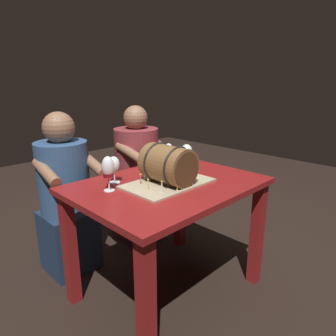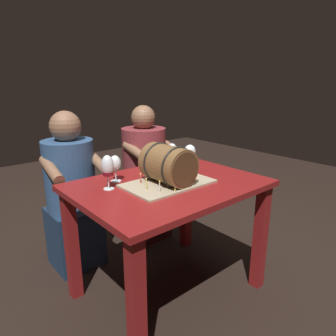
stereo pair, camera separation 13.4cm
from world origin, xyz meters
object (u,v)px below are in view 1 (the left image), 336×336
Objects in this scene: wine_glass_red at (108,169)px; barrel_cake at (168,166)px; wine_glass_empty at (114,165)px; person_seated_left at (66,200)px; dining_table at (168,203)px; person_seated_right at (138,179)px; wine_glass_rose at (187,152)px; wine_glass_white at (169,152)px; wine_glass_amber at (152,154)px.

barrel_cake is at bearing -26.65° from wine_glass_red.
wine_glass_red is (-0.10, -0.09, 0.02)m from wine_glass_empty.
wine_glass_red is 0.17× the size of person_seated_left.
dining_table is at bearing 44.36° from barrel_cake.
wine_glass_empty is 0.14m from wine_glass_red.
barrel_cake is at bearing -115.94° from person_seated_right.
wine_glass_rose is 0.12m from wine_glass_white.
person_seated_right reaches higher than wine_glass_empty.
person_seated_right reaches higher than barrel_cake.
wine_glass_rose is 0.24m from wine_glass_amber.
wine_glass_empty is at bearing 163.99° from wine_glass_rose.
wine_glass_red is at bearing -139.63° from person_seated_right.
barrel_cake is 0.32m from wine_glass_empty.
wine_glass_red reaches higher than wine_glass_empty.
person_seated_left reaches higher than wine_glass_empty.
wine_glass_rose is 1.00× the size of wine_glass_white.
wine_glass_white is (0.43, -0.03, 0.01)m from wine_glass_empty.
person_seated_left is at bearing 138.09° from wine_glass_amber.
dining_table is 0.95× the size of person_seated_left.
person_seated_left is 0.65m from person_seated_right.
wine_glass_white is (0.07, -0.09, 0.01)m from wine_glass_amber.
wine_glass_amber is 0.15× the size of person_seated_right.
wine_glass_empty is 0.82× the size of wine_glass_red.
person_seated_right is at bearing 64.82° from dining_table.
wine_glass_red is at bearing -162.07° from wine_glass_amber.
wine_glass_empty is 0.57m from person_seated_left.
wine_glass_rose reaches higher than wine_glass_empty.
wine_glass_rose is at bearing -95.96° from person_seated_right.
person_seated_left is (-0.58, 0.60, -0.35)m from wine_glass_rose.
wine_glass_empty is at bearing -78.12° from person_seated_left.
wine_glass_empty is 0.79m from person_seated_right.
wine_glass_empty is 0.36m from wine_glass_amber.
person_seated_left reaches higher than barrel_cake.
wine_glass_red is 0.92m from person_seated_right.
dining_table is 6.79× the size of wine_glass_empty.
person_seated_right reaches higher than wine_glass_white.
wine_glass_rose is at bearing 18.31° from dining_table.
barrel_cake is at bearing -135.64° from dining_table.
person_seated_right reaches higher than wine_glass_amber.
wine_glass_white reaches higher than dining_table.
wine_glass_red is at bearing 153.35° from barrel_cake.
person_seated_left is (-0.52, 0.50, -0.34)m from wine_glass_white.
wine_glass_amber is 0.55m from person_seated_right.
dining_table is 0.95× the size of person_seated_right.
wine_glass_rose reaches higher than dining_table.
wine_glass_rose is 1.13× the size of wine_glass_empty.
person_seated_right reaches higher than wine_glass_rose.
dining_table is 6.50× the size of wine_glass_amber.
person_seated_left is at bearing 115.20° from dining_table.
wine_glass_amber is at bearing 63.55° from barrel_cake.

